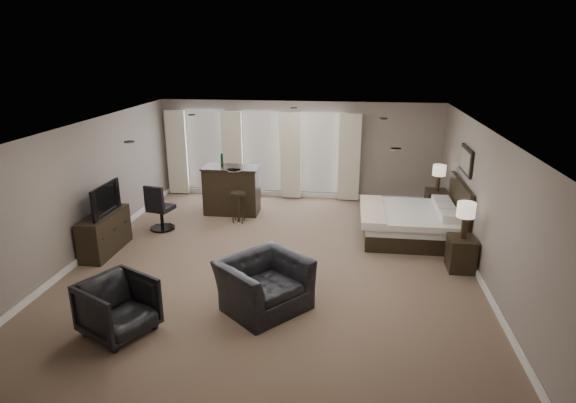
# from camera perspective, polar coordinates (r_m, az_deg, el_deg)

# --- Properties ---
(room) EXTENTS (7.60, 8.60, 2.64)m
(room) POSITION_cam_1_polar(r_m,az_deg,el_deg) (8.91, -1.61, 0.48)
(room) COLOR brown
(room) RESTS_ON ground
(window_bay) EXTENTS (5.25, 0.20, 2.30)m
(window_bay) POSITION_cam_1_polar(r_m,az_deg,el_deg) (13.01, -3.14, 5.67)
(window_bay) COLOR silver
(window_bay) RESTS_ON room
(bed) EXTENTS (2.02, 1.93, 1.29)m
(bed) POSITION_cam_1_polar(r_m,az_deg,el_deg) (10.58, 13.74, -0.92)
(bed) COLOR silver
(bed) RESTS_ON ground
(nightstand_near) EXTENTS (0.47, 0.57, 0.63)m
(nightstand_near) POSITION_cam_1_polar(r_m,az_deg,el_deg) (9.51, 19.82, -5.83)
(nightstand_near) COLOR black
(nightstand_near) RESTS_ON ground
(nightstand_far) EXTENTS (0.49, 0.60, 0.66)m
(nightstand_far) POSITION_cam_1_polar(r_m,az_deg,el_deg) (12.17, 17.13, -0.27)
(nightstand_far) COLOR black
(nightstand_far) RESTS_ON ground
(lamp_near) EXTENTS (0.33, 0.33, 0.68)m
(lamp_near) POSITION_cam_1_polar(r_m,az_deg,el_deg) (9.28, 20.24, -2.13)
(lamp_near) COLOR beige
(lamp_near) RESTS_ON nightstand_near
(lamp_far) EXTENTS (0.31, 0.31, 0.63)m
(lamp_far) POSITION_cam_1_polar(r_m,az_deg,el_deg) (11.99, 17.41, 2.66)
(lamp_far) COLOR beige
(lamp_far) RESTS_ON nightstand_far
(wall_art) EXTENTS (0.04, 0.96, 0.56)m
(wall_art) POSITION_cam_1_polar(r_m,az_deg,el_deg) (10.47, 20.30, 4.59)
(wall_art) COLOR slate
(wall_art) RESTS_ON room
(dresser) EXTENTS (0.45, 1.40, 0.81)m
(dresser) POSITION_cam_1_polar(r_m,az_deg,el_deg) (10.32, -20.87, -3.51)
(dresser) COLOR black
(dresser) RESTS_ON ground
(tv) EXTENTS (0.61, 1.06, 0.14)m
(tv) POSITION_cam_1_polar(r_m,az_deg,el_deg) (10.16, -21.16, -1.01)
(tv) COLOR black
(tv) RESTS_ON dresser
(armchair_near) EXTENTS (1.45, 1.49, 1.10)m
(armchair_near) POSITION_cam_1_polar(r_m,az_deg,el_deg) (7.60, -2.88, -8.85)
(armchair_near) COLOR black
(armchair_near) RESTS_ON ground
(armchair_far) EXTENTS (1.15, 1.18, 0.92)m
(armchair_far) POSITION_cam_1_polar(r_m,az_deg,el_deg) (7.43, -19.53, -11.44)
(armchair_far) COLOR black
(armchair_far) RESTS_ON ground
(bar_counter) EXTENTS (1.37, 0.71, 1.19)m
(bar_counter) POSITION_cam_1_polar(r_m,az_deg,el_deg) (11.90, -6.67, 1.37)
(bar_counter) COLOR black
(bar_counter) RESTS_ON ground
(bar_stool_left) EXTENTS (0.43, 0.43, 0.79)m
(bar_stool_left) POSITION_cam_1_polar(r_m,az_deg,el_deg) (12.35, -7.71, 0.99)
(bar_stool_left) COLOR black
(bar_stool_left) RESTS_ON ground
(bar_stool_right) EXTENTS (0.44, 0.44, 0.73)m
(bar_stool_right) POSITION_cam_1_polar(r_m,az_deg,el_deg) (11.34, -5.91, -0.68)
(bar_stool_right) COLOR black
(bar_stool_right) RESTS_ON ground
(desk_chair) EXTENTS (0.66, 0.66, 1.07)m
(desk_chair) POSITION_cam_1_polar(r_m,az_deg,el_deg) (11.14, -14.83, -0.61)
(desk_chair) COLOR black
(desk_chair) RESTS_ON ground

